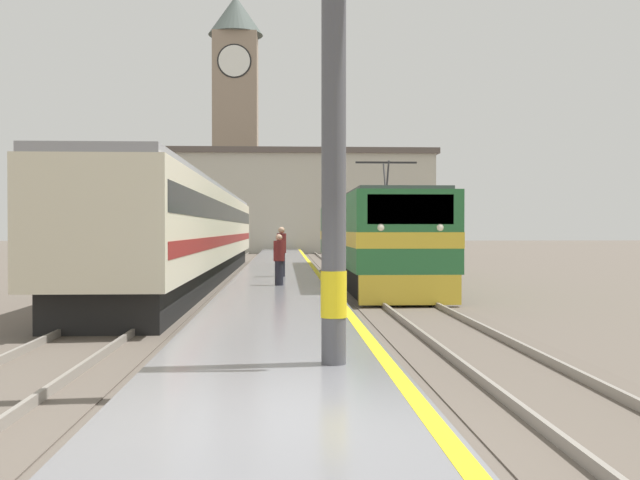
{
  "coord_description": "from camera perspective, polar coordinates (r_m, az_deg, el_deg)",
  "views": [
    {
      "loc": [
        0.13,
        -7.07,
        2.12
      ],
      "look_at": [
        1.92,
        29.49,
        1.59
      ],
      "focal_mm": 42.0,
      "sensor_mm": 36.0,
      "label": 1
    }
  ],
  "objects": [
    {
      "name": "clock_tower",
      "position": [
        82.04,
        -6.43,
        9.53
      ],
      "size": [
        5.85,
        5.85,
        27.18
      ],
      "color": "gray",
      "rests_on": "ground"
    },
    {
      "name": "rail_track_near",
      "position": [
        32.32,
        3.23,
        -2.88
      ],
      "size": [
        2.83,
        140.0,
        0.16
      ],
      "color": "#60564C",
      "rests_on": "ground"
    },
    {
      "name": "passenger_train",
      "position": [
        31.49,
        -9.5,
        0.67
      ],
      "size": [
        2.92,
        34.23,
        3.77
      ],
      "color": "black",
      "rests_on": "ground"
    },
    {
      "name": "ground_plane",
      "position": [
        37.13,
        -3.0,
        -2.44
      ],
      "size": [
        200.0,
        200.0,
        0.0
      ],
      "primitive_type": "plane",
      "color": "#60564C"
    },
    {
      "name": "locomotive_train",
      "position": [
        29.51,
        3.8,
        0.08
      ],
      "size": [
        2.92,
        19.25,
        4.35
      ],
      "color": "black",
      "rests_on": "ground"
    },
    {
      "name": "person_on_platform",
      "position": [
        23.12,
        -3.14,
        -1.43
      ],
      "size": [
        0.34,
        0.34,
        1.58
      ],
      "color": "#23232D",
      "rests_on": "platform"
    },
    {
      "name": "station_building",
      "position": [
        68.17,
        -2.13,
        2.92
      ],
      "size": [
        25.36,
        8.74,
        9.16
      ],
      "color": "#B7B2A3",
      "rests_on": "ground"
    },
    {
      "name": "second_waiting_passenger",
      "position": [
        27.43,
        -2.95,
        -0.78
      ],
      "size": [
        0.34,
        0.34,
        1.82
      ],
      "color": "#23232D",
      "rests_on": "platform"
    },
    {
      "name": "catenary_mast",
      "position": [
        9.88,
        1.53,
        14.01
      ],
      "size": [
        3.06,
        0.34,
        8.1
      ],
      "color": "#4C4C51",
      "rests_on": "platform"
    },
    {
      "name": "rail_track_far",
      "position": [
        32.35,
        -9.33,
        -2.89
      ],
      "size": [
        2.84,
        140.0,
        0.16
      ],
      "color": "#60564C",
      "rests_on": "ground"
    },
    {
      "name": "platform",
      "position": [
        32.13,
        -3.03,
        -2.61
      ],
      "size": [
        3.26,
        140.0,
        0.39
      ],
      "color": "slate",
      "rests_on": "ground"
    }
  ]
}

